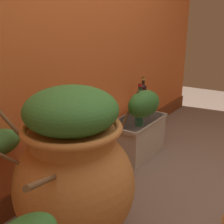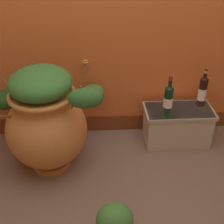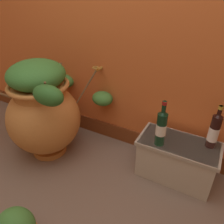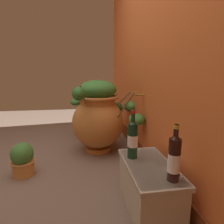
{
  "view_description": "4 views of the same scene",
  "coord_description": "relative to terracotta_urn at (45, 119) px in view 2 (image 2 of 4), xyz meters",
  "views": [
    {
      "loc": [
        -1.48,
        -0.21,
        1.14
      ],
      "look_at": [
        0.07,
        0.86,
        0.52
      ],
      "focal_mm": 42.81,
      "sensor_mm": 36.0,
      "label": 1
    },
    {
      "loc": [
        -0.22,
        -1.26,
        1.7
      ],
      "look_at": [
        -0.1,
        0.72,
        0.44
      ],
      "focal_mm": 47.55,
      "sensor_mm": 36.0,
      "label": 2
    },
    {
      "loc": [
        0.67,
        -0.49,
        1.36
      ],
      "look_at": [
        -0.07,
        0.87,
        0.45
      ],
      "focal_mm": 34.87,
      "sensor_mm": 36.0,
      "label": 3
    },
    {
      "loc": [
        1.65,
        0.44,
        0.95
      ],
      "look_at": [
        -0.14,
        0.73,
        0.58
      ],
      "focal_mm": 30.7,
      "sensor_mm": 36.0,
      "label": 4
    }
  ],
  "objects": [
    {
      "name": "wine_bottle_left",
      "position": [
        1.32,
        0.31,
        0.04
      ],
      "size": [
        0.07,
        0.07,
        0.34
      ],
      "color": "black",
      "rests_on": "stone_ledge"
    },
    {
      "name": "stone_ledge",
      "position": [
        1.11,
        0.24,
        -0.26
      ],
      "size": [
        0.6,
        0.31,
        0.34
      ],
      "color": "beige",
      "rests_on": "ground_plane"
    },
    {
      "name": "ground_plane",
      "position": [
        0.61,
        -0.64,
        -0.44
      ],
      "size": [
        7.0,
        7.0,
        0.0
      ],
      "primitive_type": "plane",
      "color": "#7A6656"
    },
    {
      "name": "wine_bottle_middle",
      "position": [
        0.98,
        0.16,
        0.05
      ],
      "size": [
        0.07,
        0.07,
        0.36
      ],
      "color": "black",
      "rests_on": "stone_ledge"
    },
    {
      "name": "terracotta_urn",
      "position": [
        0.0,
        0.0,
        0.0
      ],
      "size": [
        1.07,
        0.86,
        0.87
      ],
      "color": "#CC7F3D",
      "rests_on": "ground_plane"
    }
  ]
}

